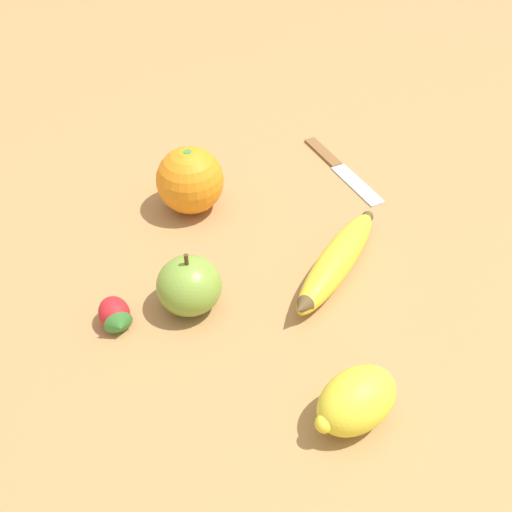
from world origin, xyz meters
name	(u,v)px	position (x,y,z in m)	size (l,w,h in m)	color
ground_plane	(318,261)	(0.00, 0.00, 0.00)	(3.00, 3.00, 0.00)	#A87A47
banana	(336,262)	(0.03, 0.01, 0.02)	(0.12, 0.19, 0.04)	yellow
orange	(190,180)	(-0.17, -0.08, 0.04)	(0.09, 0.09, 0.09)	orange
strawberry	(115,315)	(-0.03, -0.24, 0.02)	(0.05, 0.04, 0.03)	red
apple	(189,285)	(-0.02, -0.16, 0.03)	(0.07, 0.07, 0.08)	olive
lemon	(356,401)	(0.19, -0.10, 0.03)	(0.06, 0.09, 0.06)	yellow
paring_knife	(339,166)	(-0.14, 0.14, 0.00)	(0.18, 0.03, 0.01)	silver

